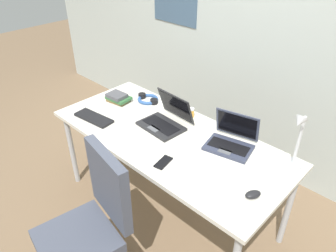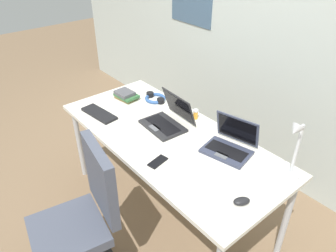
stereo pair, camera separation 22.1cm
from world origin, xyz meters
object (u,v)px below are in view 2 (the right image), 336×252
at_px(desk_lamp, 294,150).
at_px(laptop_mid_desk, 168,120).
at_px(book_stack, 126,95).
at_px(cell_phone, 158,162).
at_px(pill_bottle, 196,114).
at_px(external_keyboard, 99,114).
at_px(headphones, 155,98).
at_px(office_chair, 81,228).
at_px(computer_mouse, 242,201).
at_px(laptop_by_keyboard, 230,145).

bearing_deg(desk_lamp, laptop_mid_desk, -168.18).
bearing_deg(book_stack, desk_lamp, 7.71).
distance_m(cell_phone, pill_bottle, 0.61).
height_order(external_keyboard, cell_phone, external_keyboard).
bearing_deg(laptop_mid_desk, external_keyboard, -145.32).
bearing_deg(desk_lamp, cell_phone, -139.23).
xyz_separation_m(headphones, office_chair, (0.56, -1.04, -0.36)).
relative_size(headphones, pill_bottle, 2.71).
bearing_deg(desk_lamp, book_stack, -172.29).
distance_m(pill_bottle, office_chair, 1.16).
relative_size(external_keyboard, computer_mouse, 3.44).
distance_m(laptop_mid_desk, headphones, 0.42).
xyz_separation_m(laptop_by_keyboard, external_keyboard, (-0.97, -0.44, -0.04)).
xyz_separation_m(laptop_mid_desk, external_keyboard, (-0.47, -0.32, -0.04)).
xyz_separation_m(laptop_mid_desk, book_stack, (-0.56, -0.01, -0.01)).
xyz_separation_m(cell_phone, headphones, (-0.68, 0.51, 0.01)).
distance_m(desk_lamp, external_keyboard, 1.48).
xyz_separation_m(headphones, book_stack, (-0.17, -0.18, 0.02)).
distance_m(external_keyboard, headphones, 0.51).
bearing_deg(external_keyboard, book_stack, 99.09).
bearing_deg(laptop_mid_desk, book_stack, -179.15).
height_order(headphones, pill_bottle, pill_bottle).
bearing_deg(book_stack, laptop_mid_desk, 0.85).
bearing_deg(desk_lamp, external_keyboard, -159.53).
relative_size(laptop_by_keyboard, laptop_mid_desk, 1.02).
bearing_deg(pill_bottle, computer_mouse, -27.69).
bearing_deg(laptop_by_keyboard, cell_phone, -114.40).
height_order(laptop_by_keyboard, book_stack, laptop_by_keyboard).
relative_size(laptop_by_keyboard, computer_mouse, 3.73).
bearing_deg(computer_mouse, book_stack, -161.25).
distance_m(laptop_mid_desk, computer_mouse, 0.90).
height_order(headphones, book_stack, book_stack).
bearing_deg(external_keyboard, office_chair, -46.65).
xyz_separation_m(laptop_by_keyboard, cell_phone, (-0.20, -0.45, -0.04)).
relative_size(external_keyboard, pill_bottle, 4.18).
relative_size(external_keyboard, office_chair, 0.34).
distance_m(cell_phone, book_stack, 0.92).
relative_size(laptop_by_keyboard, office_chair, 0.37).
distance_m(computer_mouse, office_chair, 1.03).
bearing_deg(computer_mouse, laptop_by_keyboard, 165.47).
height_order(cell_phone, pill_bottle, pill_bottle).
height_order(computer_mouse, pill_bottle, pill_bottle).
bearing_deg(external_keyboard, headphones, 73.60).
xyz_separation_m(cell_phone, office_chair, (-0.13, -0.53, -0.35)).
relative_size(laptop_mid_desk, book_stack, 1.68).
relative_size(pill_bottle, office_chair, 0.08).
bearing_deg(cell_phone, office_chair, -114.76).
xyz_separation_m(cell_phone, book_stack, (-0.86, 0.32, 0.03)).
distance_m(computer_mouse, headphones, 1.31).
bearing_deg(headphones, laptop_mid_desk, -24.79).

